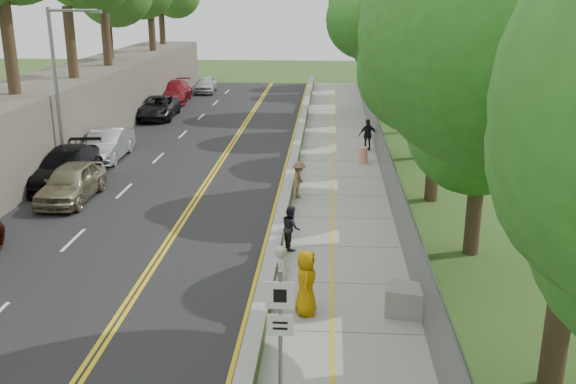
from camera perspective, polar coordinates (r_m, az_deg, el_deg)
ground at (r=17.55m, az=-3.40°, el=-12.23°), size 140.00×140.00×0.00m
road at (r=32.21m, az=-9.72°, el=1.58°), size 11.20×66.00×0.04m
sidewalk at (r=31.35m, az=4.57°, el=1.35°), size 4.20×66.00×0.05m
jersey_barrier at (r=31.32m, az=0.37°, el=1.92°), size 0.42×66.00×0.60m
rock_embankment at (r=34.53m, az=-23.13°, el=4.88°), size 5.00×66.00×4.00m
chainlink_fence at (r=31.20m, az=8.48°, el=3.00°), size 0.04×66.00×2.00m
trees_fenceside at (r=30.59m, az=13.51°, el=13.83°), size 7.00×66.00×14.00m
streetlight at (r=31.94m, az=-19.55°, el=9.18°), size 2.52×0.22×8.00m
signpost at (r=13.88m, az=-0.69°, el=-11.50°), size 0.62×0.09×3.10m
construction_barrel at (r=33.80m, az=6.66°, el=3.26°), size 0.52×0.52×0.85m
concrete_block at (r=18.40m, az=10.63°, el=-9.45°), size 1.36×1.12×0.80m
car_3 at (r=31.55m, az=-19.07°, el=2.14°), size 2.86×5.92×1.66m
car_4 at (r=29.05m, az=-18.70°, el=0.82°), size 1.90×4.67×1.59m
car_5 at (r=35.63m, az=-15.78°, el=4.08°), size 1.84×4.96×1.62m
car_6 at (r=46.68m, az=-11.57°, el=7.37°), size 2.80×5.60×1.52m
car_7 at (r=53.42m, az=-10.09°, el=8.77°), size 2.78×5.94×1.68m
car_8 at (r=58.14m, az=-7.33°, el=9.47°), size 1.94×4.32×1.44m
painter_0 at (r=17.87m, az=1.60°, el=-8.04°), size 0.61×0.93×1.89m
painter_1 at (r=18.36m, az=-0.54°, el=-7.43°), size 0.63×0.77×1.82m
painter_2 at (r=22.31m, az=0.26°, el=-3.17°), size 0.79×0.90×1.56m
painter_3 at (r=27.79m, az=0.98°, el=1.10°), size 0.71×1.11×1.63m
person_far at (r=36.49m, az=7.11°, el=5.06°), size 1.12×0.71×1.78m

